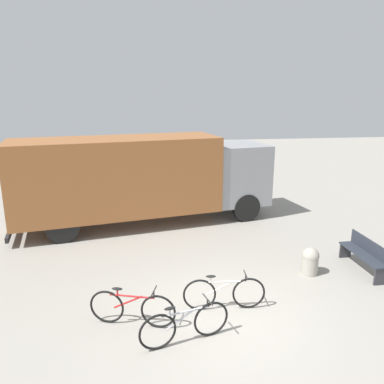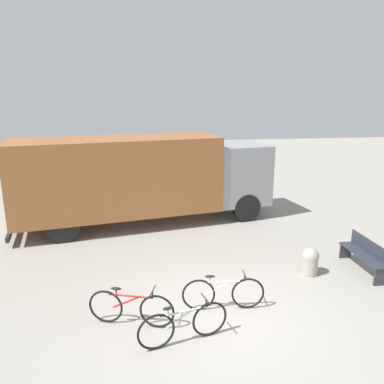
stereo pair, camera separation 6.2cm
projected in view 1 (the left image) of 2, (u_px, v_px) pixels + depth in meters
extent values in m
plane|color=gray|center=(221.00, 318.00, 7.83)|extent=(60.00, 60.00, 0.00)
cube|color=#99592D|center=(117.00, 176.00, 12.79)|extent=(7.18, 3.41, 2.59)
cube|color=gray|center=(236.00, 173.00, 14.22)|extent=(2.36, 2.45, 2.20)
cube|color=black|center=(11.00, 229.00, 12.09)|extent=(0.48, 2.08, 0.16)
cylinder|color=black|center=(225.00, 195.00, 15.37)|extent=(1.05, 0.46, 1.02)
cylinder|color=black|center=(246.00, 207.00, 13.64)|extent=(1.05, 0.46, 1.02)
cylinder|color=black|center=(62.00, 210.00, 13.39)|extent=(1.05, 0.46, 1.02)
cylinder|color=black|center=(63.00, 227.00, 11.66)|extent=(1.05, 0.46, 1.02)
cube|color=#282D38|center=(363.00, 254.00, 9.82)|extent=(0.40, 1.70, 0.04)
cube|color=#282D38|center=(370.00, 247.00, 9.79)|extent=(0.04, 1.70, 0.40)
cube|color=#2D2D33|center=(381.00, 277.00, 9.11)|extent=(0.34, 0.05, 0.43)
cube|color=#2D2D33|center=(345.00, 250.00, 10.64)|extent=(0.34, 0.05, 0.43)
torus|color=black|center=(107.00, 307.00, 7.57)|extent=(0.70, 0.26, 0.72)
torus|color=black|center=(158.00, 312.00, 7.41)|extent=(0.70, 0.26, 0.72)
cylinder|color=red|center=(132.00, 296.00, 7.41)|extent=(0.88, 0.31, 0.04)
cylinder|color=red|center=(128.00, 302.00, 7.46)|extent=(0.59, 0.22, 0.34)
cylinder|color=red|center=(117.00, 292.00, 7.44)|extent=(0.03, 0.03, 0.12)
ellipsoid|color=black|center=(117.00, 289.00, 7.42)|extent=(0.24, 0.15, 0.05)
cylinder|color=black|center=(154.00, 295.00, 7.32)|extent=(0.03, 0.03, 0.15)
cylinder|color=black|center=(154.00, 291.00, 7.30)|extent=(0.16, 0.43, 0.02)
torus|color=black|center=(158.00, 332.00, 6.77)|extent=(0.71, 0.22, 0.72)
torus|color=black|center=(211.00, 319.00, 7.16)|extent=(0.71, 0.22, 0.72)
cylinder|color=silver|center=(185.00, 312.00, 6.89)|extent=(0.89, 0.25, 0.04)
cylinder|color=silver|center=(181.00, 319.00, 6.90)|extent=(0.60, 0.18, 0.34)
cylinder|color=silver|center=(170.00, 312.00, 6.77)|extent=(0.03, 0.03, 0.12)
ellipsoid|color=black|center=(170.00, 308.00, 6.75)|extent=(0.24, 0.14, 0.05)
cylinder|color=black|center=(207.00, 303.00, 7.04)|extent=(0.03, 0.03, 0.15)
cylinder|color=black|center=(208.00, 299.00, 7.02)|extent=(0.13, 0.43, 0.02)
torus|color=black|center=(200.00, 295.00, 8.02)|extent=(0.72, 0.10, 0.72)
torus|color=black|center=(249.00, 293.00, 8.09)|extent=(0.72, 0.10, 0.72)
cylinder|color=silver|center=(225.00, 282.00, 7.98)|extent=(0.91, 0.11, 0.04)
cylinder|color=silver|center=(221.00, 288.00, 8.01)|extent=(0.61, 0.09, 0.34)
cylinder|color=silver|center=(211.00, 280.00, 7.95)|extent=(0.03, 0.03, 0.12)
ellipsoid|color=black|center=(211.00, 276.00, 7.93)|extent=(0.23, 0.11, 0.05)
cylinder|color=black|center=(246.00, 278.00, 7.99)|extent=(0.03, 0.03, 0.15)
cylinder|color=black|center=(246.00, 275.00, 7.97)|extent=(0.06, 0.44, 0.02)
cylinder|color=#9E998C|center=(310.00, 265.00, 9.66)|extent=(0.41, 0.41, 0.51)
sphere|color=#9E998C|center=(311.00, 256.00, 9.60)|extent=(0.43, 0.43, 0.43)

